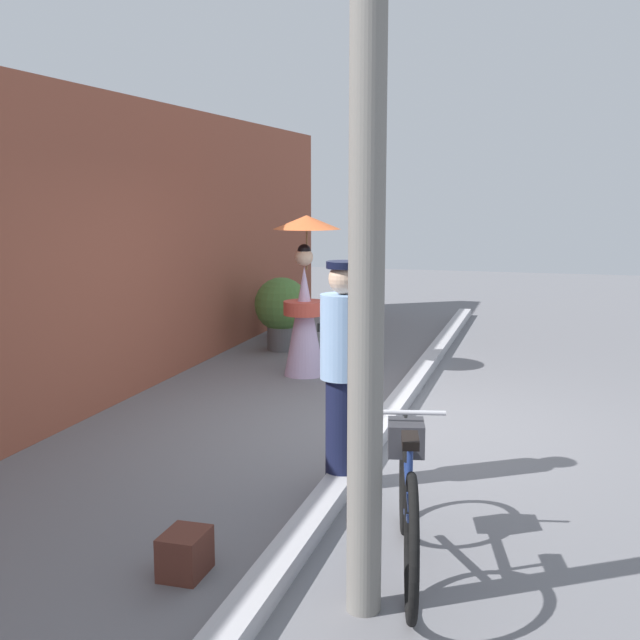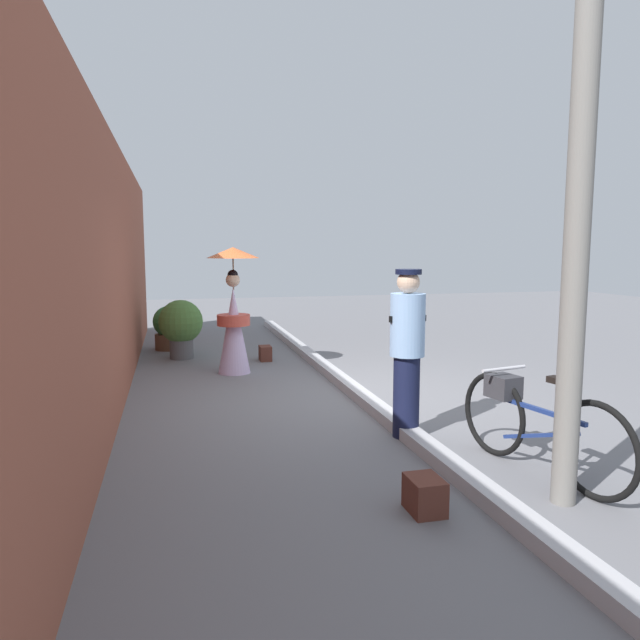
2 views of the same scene
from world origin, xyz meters
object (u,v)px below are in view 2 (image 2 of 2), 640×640
Objects in this scene: person_officer at (407,349)px; potted_plant_by_door at (169,327)px; utility_pole at (581,170)px; potted_plant_small at (182,325)px; backpack_on_pavement at (426,494)px; bicycle_near_officer at (534,422)px; backpack_spare at (266,353)px; person_with_parasol at (234,311)px.

person_officer is 6.23m from potted_plant_by_door.
utility_pole is at bearing -159.19° from potted_plant_by_door.
person_officer is 2.06× the size of potted_plant_by_door.
backpack_on_pavement is at bearing -166.23° from potted_plant_small.
person_officer is 2.34m from utility_pole.
potted_plant_small reaches higher than bicycle_near_officer.
backpack_spare is at bearing 14.74° from bicycle_near_officer.
person_officer is 3.68m from person_with_parasol.
person_with_parasol reaches higher than person_officer.
person_with_parasol is 5.66m from utility_pole.
potted_plant_by_door reaches higher than backpack_spare.
utility_pole is at bearing -162.24° from person_officer.
potted_plant_by_door is (2.34, 0.95, -0.52)m from person_with_parasol.
potted_plant_by_door is 2.68× the size of backpack_on_pavement.
bicycle_near_officer reaches higher than potted_plant_by_door.
potted_plant_by_door is at bearing 13.61° from backpack_on_pavement.
person_officer is 5.26m from potted_plant_small.
utility_pole reaches higher than potted_plant_small.
backpack_spare is (-1.52, -1.55, -0.29)m from potted_plant_by_door.
backpack_on_pavement is 5.85m from backpack_spare.
person_with_parasol is 1.30m from backpack_spare.
person_with_parasol reaches higher than bicycle_near_officer.
bicycle_near_officer is 1.38m from person_officer.
backpack_on_pavement is (-1.60, 0.51, -0.76)m from person_officer.
person_with_parasol is at bearing -157.93° from potted_plant_by_door.
backpack_on_pavement is 0.06× the size of utility_pole.
potted_plant_by_door is 2.19m from backpack_spare.
person_officer is 1.84m from backpack_on_pavement.
bicycle_near_officer is 2.05m from utility_pole.
person_officer is at bearing -156.63° from potted_plant_small.
potted_plant_by_door is 7.58m from backpack_on_pavement.
potted_plant_small is at bearing 13.77° from backpack_on_pavement.
bicycle_near_officer is 5.00m from person_with_parasol.
person_with_parasol is 6.23× the size of backpack_on_pavement.
backpack_spare is at bearing -134.51° from potted_plant_by_door.
potted_plant_by_door is (6.89, 2.96, -0.02)m from bicycle_near_officer.
person_with_parasol is 6.61× the size of backpack_spare.
person_officer is at bearing -158.32° from potted_plant_by_door.
backpack_on_pavement reaches higher than backpack_spare.
person_officer reaches higher than backpack_spare.
backpack_on_pavement is at bearing -170.57° from person_with_parasol.
bicycle_near_officer is 7.50m from potted_plant_by_door.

